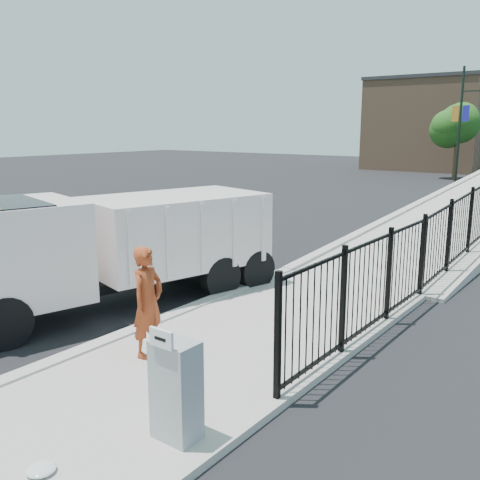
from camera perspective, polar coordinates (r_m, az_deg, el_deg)
The scene contains 11 objects.
ground at distance 11.36m, azimuth -5.71°, elevation -7.94°, with size 120.00×120.00×0.00m, color black.
sidewalk at distance 8.78m, azimuth -5.25°, elevation -13.72°, with size 3.55×12.00×0.12m, color #9E998E.
curb at distance 10.06m, azimuth -13.57°, elevation -10.44°, with size 0.30×12.00×0.16m, color #ADAAA3.
truck at distance 11.86m, azimuth -13.68°, elevation -0.29°, with size 4.12×7.67×2.51m.
worker at distance 8.96m, azimuth -9.82°, elevation -6.50°, with size 0.67×0.44×1.85m, color #973819.
utility_cabinet at distance 6.74m, azimuth -6.82°, elevation -15.61°, with size 0.55×0.40×1.25m, color gray.
arrow_sign at distance 6.29m, azimuth -8.40°, elevation -10.35°, with size 0.35×0.04×0.22m, color white.
debris at distance 6.77m, azimuth -20.45°, elevation -21.94°, with size 0.33×0.33×0.08m, color silver.
light_pole_0 at distance 41.42m, azimuth 22.83°, elevation 11.73°, with size 3.78×0.22×8.00m.
tree_0 at distance 43.48m, azimuth 22.29°, elevation 11.22°, with size 3.05×3.05×5.52m.
building at distance 54.33m, azimuth 19.86°, elevation 11.40°, with size 10.00×10.00×8.00m, color #8C664C.
Camera 1 is at (7.28, -7.83, 3.85)m, focal length 40.00 mm.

